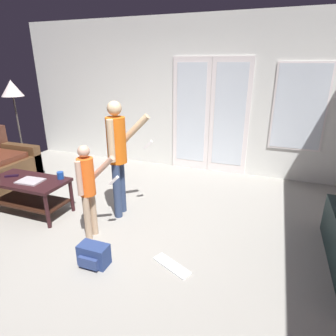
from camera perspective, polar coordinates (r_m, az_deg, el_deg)
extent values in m
cube|color=gray|center=(3.66, -13.93, -12.89)|extent=(6.31, 5.47, 0.02)
cube|color=silver|center=(5.54, 0.91, 14.16)|extent=(6.31, 0.06, 2.74)
cube|color=white|center=(5.43, 4.60, 10.22)|extent=(0.70, 0.02, 2.10)
cube|color=silver|center=(5.41, 4.57, 10.71)|extent=(0.54, 0.01, 1.80)
cube|color=white|center=(5.28, 12.10, 9.56)|extent=(0.70, 0.02, 2.10)
cube|color=silver|center=(5.26, 12.11, 10.07)|extent=(0.54, 0.01, 1.80)
cube|color=white|center=(5.20, 24.72, 10.88)|extent=(0.83, 0.02, 1.42)
cube|color=silver|center=(5.19, 24.73, 10.86)|extent=(0.77, 0.01, 1.36)
cube|color=#533821|center=(5.87, -27.49, 1.44)|extent=(0.90, 0.16, 0.59)
cube|color=black|center=(4.26, -26.21, -2.34)|extent=(1.07, 0.54, 0.04)
cube|color=black|center=(4.38, -25.61, -5.96)|extent=(0.99, 0.46, 0.02)
cylinder|color=black|center=(3.88, -22.92, -7.99)|extent=(0.05, 0.05, 0.45)
cylinder|color=black|center=(4.85, -27.93, -3.18)|extent=(0.05, 0.05, 0.45)
cylinder|color=black|center=(4.19, -18.66, -5.33)|extent=(0.05, 0.05, 0.45)
cylinder|color=navy|center=(3.82, -10.10, -4.56)|extent=(0.10, 0.10, 0.75)
cylinder|color=navy|center=(3.96, -9.22, -3.61)|extent=(0.10, 0.10, 0.75)
cylinder|color=orange|center=(3.67, -10.25, 5.45)|extent=(0.24, 0.24, 0.58)
sphere|color=#D7B68B|center=(3.59, -10.65, 11.62)|extent=(0.18, 0.18, 0.18)
cylinder|color=#D7B68B|center=(3.52, -11.30, 5.28)|extent=(0.08, 0.08, 0.52)
cylinder|color=#D7B68B|center=(3.73, -6.77, 7.57)|extent=(0.43, 0.14, 0.43)
cube|color=white|center=(3.72, -3.98, 4.69)|extent=(0.12, 0.06, 0.12)
cylinder|color=tan|center=(3.47, -15.78, -9.59)|extent=(0.08, 0.08, 0.55)
cylinder|color=tan|center=(3.55, -14.64, -8.73)|extent=(0.08, 0.08, 0.55)
cylinder|color=orange|center=(3.30, -15.97, -1.67)|extent=(0.18, 0.18, 0.43)
sphere|color=#D2A489|center=(3.21, -16.48, 3.24)|extent=(0.13, 0.13, 0.13)
cylinder|color=#D2A489|center=(3.20, -17.28, -2.01)|extent=(0.06, 0.06, 0.38)
cylinder|color=#D2A489|center=(3.29, -12.94, 0.06)|extent=(0.32, 0.06, 0.31)
cube|color=white|center=(3.26, -10.73, -2.44)|extent=(0.12, 0.04, 0.12)
cylinder|color=#2D2D24|center=(6.47, -26.49, 0.52)|extent=(0.26, 0.26, 0.02)
cylinder|color=#46403C|center=(6.30, -27.47, 6.49)|extent=(0.03, 0.03, 1.41)
cone|color=silver|center=(6.19, -28.71, 13.78)|extent=(0.39, 0.39, 0.29)
cube|color=navy|center=(3.14, -14.54, -16.37)|extent=(0.31, 0.17, 0.23)
cube|color=navy|center=(3.09, -15.63, -17.79)|extent=(0.21, 0.04, 0.11)
cube|color=white|center=(3.08, 0.74, -18.87)|extent=(0.45, 0.31, 0.02)
cube|color=silver|center=(3.08, 0.74, -18.71)|extent=(0.40, 0.26, 0.00)
cube|color=#B4AAB1|center=(4.16, -25.74, -2.34)|extent=(0.33, 0.26, 0.02)
cylinder|color=#18429E|center=(4.09, -20.66, -1.38)|extent=(0.09, 0.09, 0.10)
cube|color=black|center=(4.46, -28.70, -1.39)|extent=(0.17, 0.14, 0.02)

